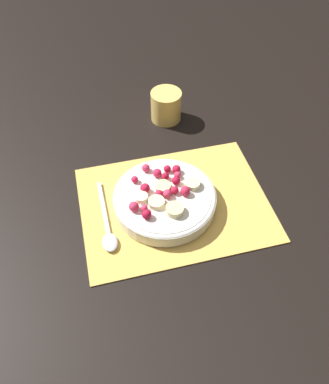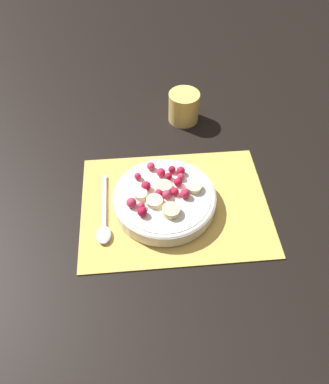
{
  "view_description": "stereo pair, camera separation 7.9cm",
  "coord_description": "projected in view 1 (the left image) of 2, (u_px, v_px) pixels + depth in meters",
  "views": [
    {
      "loc": [
        0.14,
        0.49,
        0.65
      ],
      "look_at": [
        0.02,
        -0.0,
        0.05
      ],
      "focal_mm": 35.0,
      "sensor_mm": 36.0,
      "label": 1
    },
    {
      "loc": [
        0.07,
        0.5,
        0.65
      ],
      "look_at": [
        0.02,
        -0.0,
        0.05
      ],
      "focal_mm": 35.0,
      "sensor_mm": 36.0,
      "label": 2
    }
  ],
  "objects": [
    {
      "name": "ground_plane",
      "position": [
        174.0,
        204.0,
        0.83
      ],
      "size": [
        3.0,
        3.0,
        0.0
      ],
      "primitive_type": "plane",
      "color": "black"
    },
    {
      "name": "placemat",
      "position": [
        174.0,
        203.0,
        0.82
      ],
      "size": [
        0.41,
        0.31,
        0.01
      ],
      "color": "#E0B251",
      "rests_on": "ground_plane"
    },
    {
      "name": "fruit_bowl",
      "position": [
        164.0,
        198.0,
        0.8
      ],
      "size": [
        0.22,
        0.22,
        0.05
      ],
      "color": "silver",
      "rests_on": "placemat"
    },
    {
      "name": "spoon",
      "position": [
        108.0,
        231.0,
        0.77
      ],
      "size": [
        0.03,
        0.19,
        0.01
      ],
      "rotation": [
        0.0,
        0.0,
        7.86
      ],
      "color": "silver",
      "rests_on": "placemat"
    },
    {
      "name": "drinking_glass",
      "position": [
        166.0,
        106.0,
        0.99
      ],
      "size": [
        0.08,
        0.08,
        0.08
      ],
      "color": "#F4CC66",
      "rests_on": "ground_plane"
    }
  ]
}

